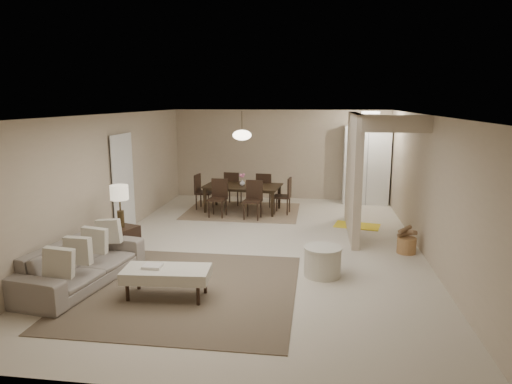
# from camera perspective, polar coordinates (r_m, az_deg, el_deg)

# --- Properties ---
(floor) EXTENTS (9.00, 9.00, 0.00)m
(floor) POSITION_cam_1_polar(r_m,az_deg,el_deg) (8.80, 0.49, -6.85)
(floor) COLOR beige
(floor) RESTS_ON ground
(ceiling) EXTENTS (9.00, 9.00, 0.00)m
(ceiling) POSITION_cam_1_polar(r_m,az_deg,el_deg) (8.36, 0.51, 9.65)
(ceiling) COLOR white
(ceiling) RESTS_ON back_wall
(back_wall) EXTENTS (6.00, 0.00, 6.00)m
(back_wall) POSITION_cam_1_polar(r_m,az_deg,el_deg) (12.92, 3.04, 4.69)
(back_wall) COLOR tan
(back_wall) RESTS_ON floor
(left_wall) EXTENTS (0.00, 9.00, 9.00)m
(left_wall) POSITION_cam_1_polar(r_m,az_deg,el_deg) (9.35, -18.06, 1.57)
(left_wall) COLOR tan
(left_wall) RESTS_ON floor
(right_wall) EXTENTS (0.00, 9.00, 9.00)m
(right_wall) POSITION_cam_1_polar(r_m,az_deg,el_deg) (8.65, 20.63, 0.64)
(right_wall) COLOR tan
(right_wall) RESTS_ON floor
(partition) EXTENTS (0.15, 2.50, 2.50)m
(partition) POSITION_cam_1_polar(r_m,az_deg,el_deg) (9.69, 12.08, 2.20)
(partition) COLOR tan
(partition) RESTS_ON floor
(doorway) EXTENTS (0.04, 0.90, 2.04)m
(doorway) POSITION_cam_1_polar(r_m,az_deg,el_deg) (9.92, -16.33, 0.85)
(doorway) COLOR black
(doorway) RESTS_ON floor
(pantry_cabinet) EXTENTS (1.20, 0.55, 2.10)m
(pantry_cabinet) POSITION_cam_1_polar(r_m,az_deg,el_deg) (12.63, 13.60, 3.31)
(pantry_cabinet) COLOR white
(pantry_cabinet) RESTS_ON floor
(flush_light) EXTENTS (0.44, 0.44, 0.05)m
(flush_light) POSITION_cam_1_polar(r_m,az_deg,el_deg) (11.56, 14.14, 9.59)
(flush_light) COLOR white
(flush_light) RESTS_ON ceiling
(living_rug) EXTENTS (3.20, 3.20, 0.01)m
(living_rug) POSITION_cam_1_polar(r_m,az_deg,el_deg) (6.98, -8.61, -11.92)
(living_rug) COLOR brown
(living_rug) RESTS_ON floor
(sofa) EXTENTS (2.32, 1.19, 0.65)m
(sofa) POSITION_cam_1_polar(r_m,az_deg,el_deg) (7.48, -20.95, -8.37)
(sofa) COLOR gray
(sofa) RESTS_ON floor
(ottoman_bench) EXTENTS (1.25, 0.64, 0.43)m
(ottoman_bench) POSITION_cam_1_polar(r_m,az_deg,el_deg) (6.65, -11.11, -10.05)
(ottoman_bench) COLOR beige
(ottoman_bench) RESTS_ON living_rug
(side_table) EXTENTS (0.62, 0.62, 0.53)m
(side_table) POSITION_cam_1_polar(r_m,az_deg,el_deg) (8.61, -16.38, -5.90)
(side_table) COLOR black
(side_table) RESTS_ON floor
(table_lamp) EXTENTS (0.32, 0.32, 0.76)m
(table_lamp) POSITION_cam_1_polar(r_m,az_deg,el_deg) (8.40, -16.70, -0.51)
(table_lamp) COLOR #42331C
(table_lamp) RESTS_ON side_table
(round_pouf) EXTENTS (0.61, 0.61, 0.47)m
(round_pouf) POSITION_cam_1_polar(r_m,az_deg,el_deg) (7.42, 8.32, -8.59)
(round_pouf) COLOR beige
(round_pouf) RESTS_ON floor
(wicker_basket) EXTENTS (0.45, 0.45, 0.29)m
(wicker_basket) POSITION_cam_1_polar(r_m,az_deg,el_deg) (8.85, 18.29, -6.35)
(wicker_basket) COLOR #99653D
(wicker_basket) RESTS_ON floor
(dining_rug) EXTENTS (2.80, 2.10, 0.01)m
(dining_rug) POSITION_cam_1_polar(r_m,az_deg,el_deg) (11.53, -1.70, -2.40)
(dining_rug) COLOR #836A51
(dining_rug) RESTS_ON floor
(dining_table) EXTENTS (1.99, 1.25, 0.67)m
(dining_table) POSITION_cam_1_polar(r_m,az_deg,el_deg) (11.46, -1.71, -0.82)
(dining_table) COLOR black
(dining_table) RESTS_ON dining_rug
(dining_chairs) EXTENTS (2.45, 1.87, 0.90)m
(dining_chairs) POSITION_cam_1_polar(r_m,az_deg,el_deg) (11.43, -1.71, -0.23)
(dining_chairs) COLOR black
(dining_chairs) RESTS_ON dining_rug
(vase) EXTENTS (0.16, 0.16, 0.15)m
(vase) POSITION_cam_1_polar(r_m,az_deg,el_deg) (11.38, -1.72, 1.18)
(vase) COLOR white
(vase) RESTS_ON dining_table
(yellow_mat) EXTENTS (1.08, 0.79, 0.01)m
(yellow_mat) POSITION_cam_1_polar(r_m,az_deg,el_deg) (10.46, 12.51, -4.12)
(yellow_mat) COLOR yellow
(yellow_mat) RESTS_ON floor
(pendant_light) EXTENTS (0.46, 0.46, 0.71)m
(pendant_light) POSITION_cam_1_polar(r_m,az_deg,el_deg) (11.23, -1.76, 7.13)
(pendant_light) COLOR #42331C
(pendant_light) RESTS_ON ceiling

